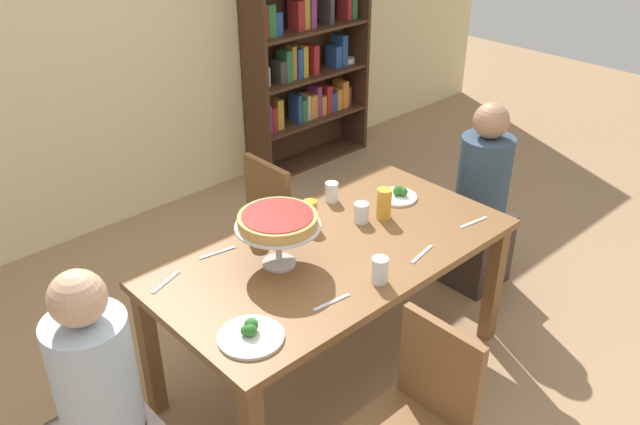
% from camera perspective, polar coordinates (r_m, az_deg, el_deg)
% --- Properties ---
extents(ground_plane, '(12.00, 12.00, 0.00)m').
position_cam_1_polar(ground_plane, '(3.52, 1.14, -13.30)').
color(ground_plane, '#9E7A56').
extents(rear_partition, '(8.00, 0.12, 2.80)m').
position_cam_1_polar(rear_partition, '(4.54, -19.08, 15.33)').
color(rear_partition, beige).
rests_on(rear_partition, ground_plane).
extents(dining_table, '(1.72, 0.89, 0.74)m').
position_cam_1_polar(dining_table, '(3.12, 1.26, -4.47)').
color(dining_table, brown).
rests_on(dining_table, ground_plane).
extents(bookshelf, '(1.10, 0.30, 2.21)m').
position_cam_1_polar(bookshelf, '(5.31, -1.34, 15.77)').
color(bookshelf, '#422819').
rests_on(bookshelf, ground_plane).
extents(diner_head_east, '(0.34, 0.34, 1.15)m').
position_cam_1_polar(diner_head_east, '(4.00, 13.55, 0.21)').
color(diner_head_east, '#382D28').
rests_on(diner_head_east, ground_plane).
extents(diner_head_west, '(0.34, 0.34, 1.15)m').
position_cam_1_polar(diner_head_west, '(2.74, -18.08, -16.42)').
color(diner_head_west, '#382D28').
rests_on(diner_head_west, ground_plane).
extents(chair_near_left, '(0.40, 0.40, 0.87)m').
position_cam_1_polar(chair_near_left, '(2.64, 8.36, -17.13)').
color(chair_near_left, brown).
rests_on(chair_near_left, ground_plane).
extents(chair_far_right, '(0.40, 0.40, 0.87)m').
position_cam_1_polar(chair_far_right, '(3.83, -3.15, -0.47)').
color(chair_far_right, brown).
rests_on(chair_far_right, ground_plane).
extents(deep_dish_pizza_stand, '(0.38, 0.38, 0.25)m').
position_cam_1_polar(deep_dish_pizza_stand, '(2.86, -3.66, -0.89)').
color(deep_dish_pizza_stand, silver).
rests_on(deep_dish_pizza_stand, dining_table).
extents(salad_plate_near_diner, '(0.26, 0.26, 0.07)m').
position_cam_1_polar(salad_plate_near_diner, '(2.56, -6.00, -10.36)').
color(salad_plate_near_diner, white).
rests_on(salad_plate_near_diner, dining_table).
extents(salad_plate_far_diner, '(0.21, 0.21, 0.07)m').
position_cam_1_polar(salad_plate_far_diner, '(3.51, 6.71, 1.56)').
color(salad_plate_far_diner, white).
rests_on(salad_plate_far_diner, dining_table).
extents(beer_glass_amber_tall, '(0.08, 0.08, 0.13)m').
position_cam_1_polar(beer_glass_amber_tall, '(3.12, -5.75, -1.23)').
color(beer_glass_amber_tall, gold).
rests_on(beer_glass_amber_tall, dining_table).
extents(beer_glass_amber_short, '(0.08, 0.08, 0.16)m').
position_cam_1_polar(beer_glass_amber_short, '(3.29, 5.52, 0.77)').
color(beer_glass_amber_short, gold).
rests_on(beer_glass_amber_short, dining_table).
extents(beer_glass_amber_spare, '(0.07, 0.07, 0.14)m').
position_cam_1_polar(beer_glass_amber_spare, '(3.21, -0.85, -0.08)').
color(beer_glass_amber_spare, gold).
rests_on(beer_glass_amber_spare, dining_table).
extents(water_glass_clear_near, '(0.07, 0.07, 0.12)m').
position_cam_1_polar(water_glass_clear_near, '(2.83, 5.15, -4.95)').
color(water_glass_clear_near, white).
rests_on(water_glass_clear_near, dining_table).
extents(water_glass_clear_far, '(0.07, 0.07, 0.10)m').
position_cam_1_polar(water_glass_clear_far, '(3.44, 1.00, 1.78)').
color(water_glass_clear_far, white).
rests_on(water_glass_clear_far, dining_table).
extents(water_glass_clear_spare, '(0.07, 0.07, 0.10)m').
position_cam_1_polar(water_glass_clear_spare, '(3.26, 3.57, -0.01)').
color(water_glass_clear_spare, white).
rests_on(water_glass_clear_spare, dining_table).
extents(cutlery_fork_near, '(0.17, 0.08, 0.00)m').
position_cam_1_polar(cutlery_fork_near, '(2.92, -13.10, -5.83)').
color(cutlery_fork_near, silver).
rests_on(cutlery_fork_near, dining_table).
extents(cutlery_knife_near, '(0.18, 0.05, 0.00)m').
position_cam_1_polar(cutlery_knife_near, '(3.06, 8.74, -3.56)').
color(cutlery_knife_near, silver).
rests_on(cutlery_knife_near, dining_table).
extents(cutlery_fork_far, '(0.18, 0.04, 0.00)m').
position_cam_1_polar(cutlery_fork_far, '(3.35, 13.06, -0.83)').
color(cutlery_fork_far, silver).
rests_on(cutlery_fork_far, dining_table).
extents(cutlery_knife_far, '(0.18, 0.04, 0.00)m').
position_cam_1_polar(cutlery_knife_far, '(2.73, 1.00, -7.72)').
color(cutlery_knife_far, silver).
rests_on(cutlery_knife_far, dining_table).
extents(cutlery_spare_fork, '(0.18, 0.05, 0.00)m').
position_cam_1_polar(cutlery_spare_fork, '(3.07, -8.82, -3.42)').
color(cutlery_spare_fork, silver).
rests_on(cutlery_spare_fork, dining_table).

